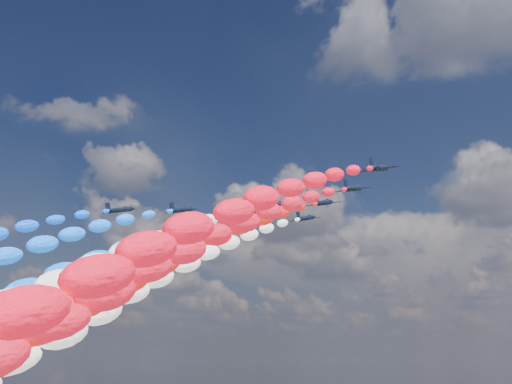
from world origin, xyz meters
The scene contains 14 objects.
jet_0 centered at (-34.83, -5.55, 95.76)m, with size 8.35×11.20×2.47m, color black, non-canonical shape.
jet_1 centered at (-21.48, 2.83, 95.76)m, with size 8.35×11.20×2.47m, color black, non-canonical shape.
jet_2 centered at (-10.48, 14.88, 95.76)m, with size 8.35×11.20×2.47m, color black, non-canonical shape.
trail_2 centered at (-10.48, -39.88, 72.66)m, with size 5.79×106.10×49.68m, color blue, non-canonical shape.
jet_3 centered at (1.45, 10.79, 95.76)m, with size 8.35×11.20×2.47m, color black, non-canonical shape.
trail_3 centered at (1.45, -43.96, 72.66)m, with size 5.79×106.10×49.68m, color white, non-canonical shape.
jet_4 centered at (-0.02, 28.63, 95.76)m, with size 8.35×11.20×2.47m, color black, non-canonical shape.
trail_4 centered at (-0.02, -26.12, 72.66)m, with size 5.79×106.10×49.68m, color white, non-canonical shape.
jet_5 centered at (12.37, 15.06, 95.76)m, with size 8.35×11.20×2.47m, color black, non-canonical shape.
trail_5 centered at (12.37, -39.70, 72.66)m, with size 5.79×106.10×49.68m, color red, non-canonical shape.
jet_6 centered at (24.04, 6.23, 95.76)m, with size 8.35×11.20×2.47m, color black, non-canonical shape.
trail_6 centered at (24.04, -48.53, 72.66)m, with size 5.79×106.10×49.68m, color red, non-canonical shape.
jet_7 centered at (35.27, -5.99, 95.76)m, with size 8.35×11.20×2.47m, color black, non-canonical shape.
trail_7 centered at (35.27, -60.75, 72.66)m, with size 5.79×106.10×49.68m, color red, non-canonical shape.
Camera 1 is at (84.11, -127.24, 58.71)m, focal length 47.53 mm.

